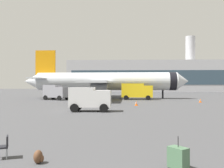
{
  "coord_description": "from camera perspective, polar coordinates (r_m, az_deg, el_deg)",
  "views": [
    {
      "loc": [
        0.02,
        -4.13,
        2.81
      ],
      "look_at": [
        -1.28,
        29.74,
        3.0
      ],
      "focal_mm": 39.97,
      "sensor_mm": 36.0,
      "label": 1
    }
  ],
  "objects": [
    {
      "name": "fuel_truck",
      "position": [
        49.14,
        5.69,
        -1.53
      ],
      "size": [
        6.18,
        3.15,
        3.2
      ],
      "color": "yellow",
      "rests_on": "ground"
    },
    {
      "name": "safety_cone_near",
      "position": [
        34.75,
        5.57,
        -4.46
      ],
      "size": [
        0.44,
        0.44,
        0.62
      ],
      "color": "#F2590C",
      "rests_on": "ground"
    },
    {
      "name": "safety_cone_outer",
      "position": [
        58.22,
        -11.98,
        -2.72
      ],
      "size": [
        0.44,
        0.44,
        0.75
      ],
      "color": "#F2590C",
      "rests_on": "ground"
    },
    {
      "name": "rolling_suitcase",
      "position": [
        8.96,
        14.9,
        -15.97
      ],
      "size": [
        0.71,
        0.75,
        1.1
      ],
      "color": "#476B4C",
      "rests_on": "ground"
    },
    {
      "name": "safety_cone_mid",
      "position": [
        43.64,
        19.54,
        -3.6
      ],
      "size": [
        0.44,
        0.44,
        0.61
      ],
      "color": "#F2590C",
      "rests_on": "ground"
    },
    {
      "name": "gate_chair",
      "position": [
        10.72,
        -23.56,
        -12.75
      ],
      "size": [
        0.63,
        0.63,
        0.86
      ],
      "color": "black",
      "rests_on": "ground"
    },
    {
      "name": "safety_cone_far",
      "position": [
        62.89,
        4.94,
        -2.57
      ],
      "size": [
        0.44,
        0.44,
        0.7
      ],
      "color": "#F2590C",
      "rests_on": "ground"
    },
    {
      "name": "terminal_building",
      "position": [
        119.78,
        11.8,
        1.7
      ],
      "size": [
        87.6,
        21.91,
        25.85
      ],
      "color": "#B2B2B7",
      "rests_on": "ground"
    },
    {
      "name": "traveller_backpack",
      "position": [
        9.7,
        -16.45,
        -15.71
      ],
      "size": [
        0.36,
        0.4,
        0.48
      ],
      "color": "brown",
      "rests_on": "ground"
    },
    {
      "name": "service_truck",
      "position": [
        49.44,
        -12.72,
        -1.71
      ],
      "size": [
        5.28,
        4.05,
        2.9
      ],
      "color": "gray",
      "rests_on": "ground"
    },
    {
      "name": "cargo_van",
      "position": [
        27.05,
        -5.12,
        -3.2
      ],
      "size": [
        4.42,
        2.36,
        2.6
      ],
      "color": "white",
      "rests_on": "ground"
    },
    {
      "name": "airplane_at_gate",
      "position": [
        53.82,
        -1.49,
        0.58
      ],
      "size": [
        35.68,
        32.12,
        10.5
      ],
      "color": "silver",
      "rests_on": "ground"
    }
  ]
}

